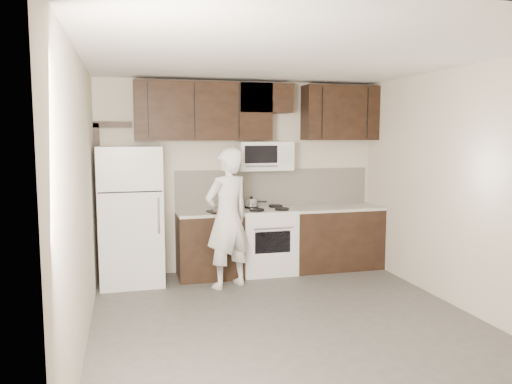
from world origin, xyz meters
name	(u,v)px	position (x,y,z in m)	size (l,w,h in m)	color
floor	(290,324)	(0.00, 0.00, 0.00)	(4.50, 4.50, 0.00)	#4C4947
back_wall	(241,176)	(0.00, 2.25, 1.35)	(4.00, 4.00, 0.00)	beige
ceiling	(292,57)	(0.00, 0.00, 2.70)	(4.50, 4.50, 0.00)	white
counter_run	(287,240)	(0.60, 1.94, 0.46)	(2.95, 0.64, 0.91)	black
stove	(267,240)	(0.30, 1.94, 0.46)	(0.76, 0.66, 0.94)	white
backsplash	(274,187)	(0.50, 2.24, 1.18)	(2.90, 0.02, 0.54)	silver
upper_cabinets	(258,111)	(0.21, 2.08, 2.28)	(3.48, 0.35, 0.78)	black
microwave	(264,156)	(0.30, 2.06, 1.65)	(0.76, 0.42, 0.40)	white
refrigerator	(131,216)	(-1.55, 1.89, 0.90)	(0.80, 0.76, 1.80)	white
door_trim	(101,187)	(-1.92, 2.21, 1.25)	(0.50, 0.08, 2.12)	black
saucepan	(252,203)	(0.12, 2.09, 0.98)	(0.31, 0.18, 0.17)	silver
baking_tray	(222,212)	(-0.36, 1.81, 0.92)	(0.36, 0.27, 0.02)	black
pizza	(222,210)	(-0.36, 1.81, 0.94)	(0.24, 0.24, 0.02)	beige
person	(227,218)	(-0.37, 1.42, 0.89)	(0.65, 0.43, 1.79)	white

